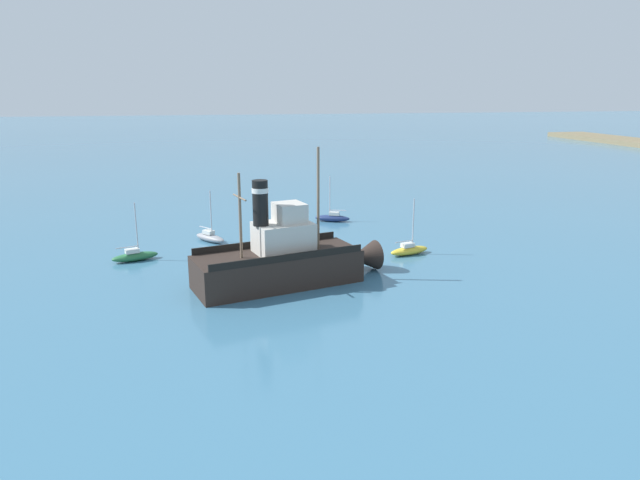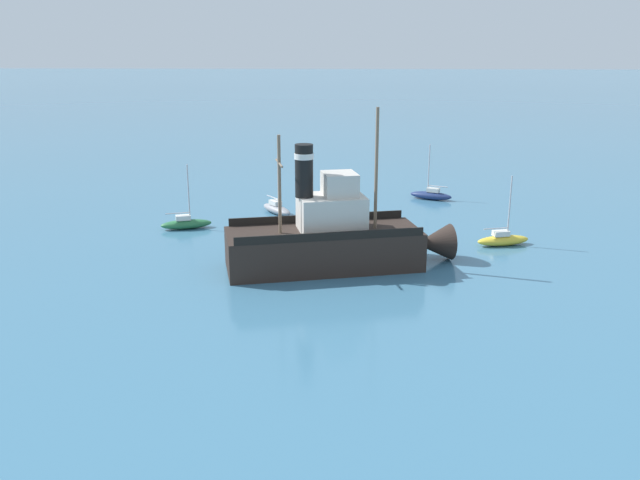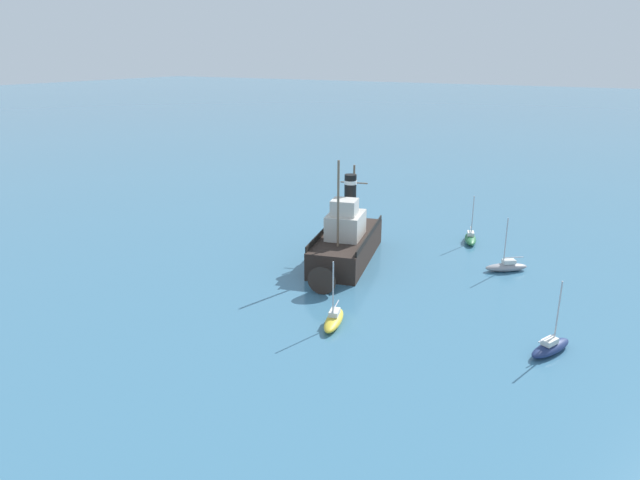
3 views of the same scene
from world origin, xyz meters
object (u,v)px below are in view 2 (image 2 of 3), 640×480
object	(u,v)px
sailboat_yellow	(503,239)
sailboat_green	(186,223)
sailboat_grey	(277,208)
sailboat_navy	(431,195)
old_tugboat	(333,239)

from	to	relation	value
sailboat_yellow	sailboat_green	bearing A→B (deg)	-98.11
sailboat_yellow	sailboat_grey	world-z (taller)	same
sailboat_navy	sailboat_green	size ratio (longest dim) A/B	1.00
old_tugboat	sailboat_grey	size ratio (longest dim) A/B	3.02
old_tugboat	sailboat_yellow	world-z (taller)	old_tugboat
sailboat_yellow	sailboat_navy	distance (m)	14.36
sailboat_navy	sailboat_green	world-z (taller)	same
sailboat_navy	sailboat_green	distance (m)	22.35
old_tugboat	sailboat_green	distance (m)	14.23
old_tugboat	sailboat_navy	size ratio (longest dim) A/B	3.02
sailboat_navy	sailboat_green	xyz separation A→B (m)	(10.67, -19.64, 0.00)
sailboat_grey	sailboat_green	bearing A→B (deg)	-51.97
sailboat_grey	sailboat_green	xyz separation A→B (m)	(4.97, -6.35, 0.00)
sailboat_green	sailboat_yellow	bearing A→B (deg)	81.89
sailboat_grey	sailboat_navy	bearing A→B (deg)	113.21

